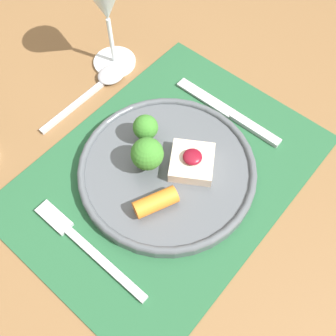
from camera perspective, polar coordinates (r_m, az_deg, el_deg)
name	(u,v)px	position (r m, az deg, el deg)	size (l,w,h in m)	color
ground_plane	(168,290)	(1.36, -0.06, -17.27)	(8.00, 8.00, 0.00)	#4C4742
dining_table	(167,199)	(0.71, -0.11, -4.58)	(1.18, 1.19, 0.78)	brown
placemat	(167,173)	(0.63, -0.12, -0.79)	(0.48, 0.36, 0.00)	#235633
dinner_plate	(167,169)	(0.61, -0.13, -0.14)	(0.28, 0.28, 0.08)	#4C5156
fork	(82,243)	(0.59, -12.39, -10.53)	(0.02, 0.21, 0.01)	#B2B2B7
knife	(234,116)	(0.70, 9.54, 7.52)	(0.02, 0.21, 0.01)	#B2B2B7
spoon	(104,81)	(0.75, -9.33, 12.38)	(0.20, 0.05, 0.02)	#B2B2B7
wine_glass_near	(105,3)	(0.70, -9.07, 22.57)	(0.08, 0.08, 0.19)	white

